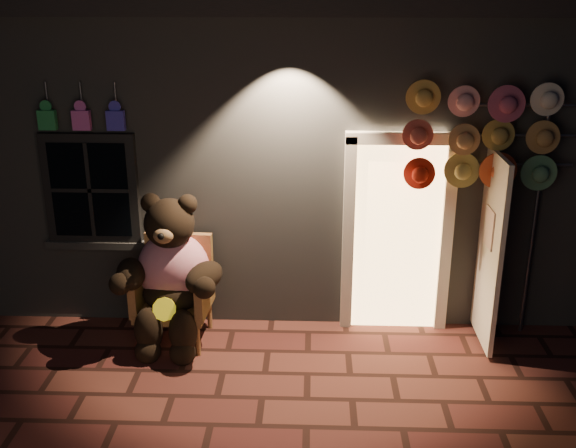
{
  "coord_description": "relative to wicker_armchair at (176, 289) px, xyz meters",
  "views": [
    {
      "loc": [
        0.44,
        -5.28,
        3.63
      ],
      "look_at": [
        0.2,
        1.0,
        1.35
      ],
      "focal_mm": 42.0,
      "sensor_mm": 36.0,
      "label": 1
    }
  ],
  "objects": [
    {
      "name": "shop_building",
      "position": [
        1.0,
        2.86,
        1.18
      ],
      "size": [
        7.3,
        5.95,
        3.51
      ],
      "color": "slate",
      "rests_on": "ground"
    },
    {
      "name": "wicker_armchair",
      "position": [
        0.0,
        0.0,
        0.0
      ],
      "size": [
        0.8,
        0.73,
        1.1
      ],
      "rotation": [
        0.0,
        0.0,
        -0.06
      ],
      "color": "#A76940",
      "rests_on": "ground"
    },
    {
      "name": "teddy_bear",
      "position": [
        -0.01,
        -0.14,
        0.24
      ],
      "size": [
        1.2,
        0.96,
        1.66
      ],
      "rotation": [
        0.0,
        0.0,
        -0.06
      ],
      "color": "#C7153E",
      "rests_on": "ground"
    },
    {
      "name": "hat_rack",
      "position": [
        3.12,
        0.14,
        1.61
      ],
      "size": [
        1.72,
        0.22,
        2.7
      ],
      "color": "#59595E",
      "rests_on": "ground"
    },
    {
      "name": "ground",
      "position": [
        0.99,
        -1.13,
        -0.55
      ],
      "size": [
        60.0,
        60.0,
        0.0
      ],
      "primitive_type": "plane",
      "color": "#562A21",
      "rests_on": "ground"
    }
  ]
}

